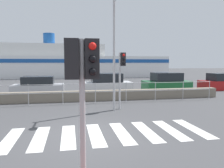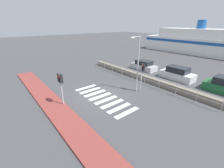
{
  "view_description": "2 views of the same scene",
  "coord_description": "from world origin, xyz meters",
  "px_view_note": "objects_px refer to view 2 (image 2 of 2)",
  "views": [
    {
      "loc": [
        -0.52,
        -7.13,
        2.41
      ],
      "look_at": [
        1.24,
        2.0,
        1.5
      ],
      "focal_mm": 35.0,
      "sensor_mm": 36.0,
      "label": 1
    },
    {
      "loc": [
        10.86,
        -7.25,
        6.52
      ],
      "look_at": [
        0.84,
        1.0,
        1.2
      ],
      "focal_mm": 24.0,
      "sensor_mm": 36.0,
      "label": 2
    }
  ],
  "objects_px": {
    "parked_car_silver": "(144,66)",
    "ferry_boat": "(212,44)",
    "traffic_light_near": "(60,81)",
    "traffic_light_far": "(143,72)",
    "parked_car_white": "(177,74)",
    "streetlamp": "(137,58)"
  },
  "relations": [
    {
      "from": "traffic_light_near",
      "to": "parked_car_silver",
      "type": "xyz_separation_m",
      "value": [
        -2.59,
        13.6,
        -1.63
      ]
    },
    {
      "from": "traffic_light_near",
      "to": "parked_car_silver",
      "type": "distance_m",
      "value": 13.94
    },
    {
      "from": "streetlamp",
      "to": "traffic_light_near",
      "type": "bearing_deg",
      "value": -106.41
    },
    {
      "from": "traffic_light_far",
      "to": "ferry_boat",
      "type": "height_order",
      "value": "ferry_boat"
    },
    {
      "from": "traffic_light_near",
      "to": "parked_car_white",
      "type": "xyz_separation_m",
      "value": [
        2.71,
        13.6,
        -1.56
      ]
    },
    {
      "from": "ferry_boat",
      "to": "traffic_light_far",
      "type": "bearing_deg",
      "value": -83.79
    },
    {
      "from": "streetlamp",
      "to": "ferry_boat",
      "type": "bearing_deg",
      "value": 95.16
    },
    {
      "from": "streetlamp",
      "to": "traffic_light_far",
      "type": "bearing_deg",
      "value": 45.2
    },
    {
      "from": "traffic_light_far",
      "to": "parked_car_white",
      "type": "relative_size",
      "value": 0.73
    },
    {
      "from": "traffic_light_far",
      "to": "ferry_boat",
      "type": "xyz_separation_m",
      "value": [
        -2.85,
        26.2,
        0.13
      ]
    },
    {
      "from": "streetlamp",
      "to": "parked_car_silver",
      "type": "height_order",
      "value": "streetlamp"
    },
    {
      "from": "ferry_boat",
      "to": "parked_car_silver",
      "type": "relative_size",
      "value": 8.15
    },
    {
      "from": "traffic_light_far",
      "to": "ferry_boat",
      "type": "bearing_deg",
      "value": 96.21
    },
    {
      "from": "parked_car_silver",
      "to": "parked_car_white",
      "type": "relative_size",
      "value": 0.95
    },
    {
      "from": "parked_car_silver",
      "to": "ferry_boat",
      "type": "bearing_deg",
      "value": 83.78
    },
    {
      "from": "traffic_light_near",
      "to": "parked_car_silver",
      "type": "relative_size",
      "value": 0.74
    },
    {
      "from": "parked_car_silver",
      "to": "traffic_light_far",
      "type": "bearing_deg",
      "value": -52.25
    },
    {
      "from": "streetlamp",
      "to": "parked_car_white",
      "type": "bearing_deg",
      "value": 83.88
    },
    {
      "from": "traffic_light_far",
      "to": "parked_car_silver",
      "type": "bearing_deg",
      "value": 127.75
    },
    {
      "from": "traffic_light_near",
      "to": "ferry_boat",
      "type": "height_order",
      "value": "ferry_boat"
    },
    {
      "from": "traffic_light_near",
      "to": "ferry_boat",
      "type": "bearing_deg",
      "value": 90.75
    },
    {
      "from": "traffic_light_near",
      "to": "parked_car_silver",
      "type": "height_order",
      "value": "traffic_light_near"
    }
  ]
}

